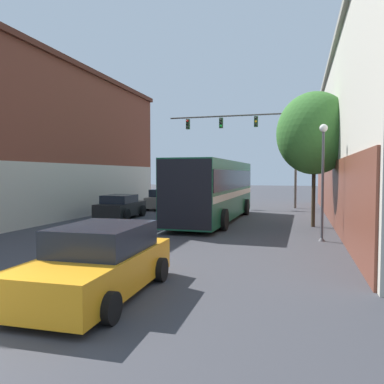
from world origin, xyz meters
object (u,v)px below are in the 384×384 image
object	(u,v)px
parked_car_left_mid	(165,199)
traffic_signal_gantry	(252,135)
hatchback_foreground	(99,263)
street_tree_near	(314,133)
parked_car_left_near	(121,207)
street_lamp	(323,175)
bus	(214,188)

from	to	relation	value
parked_car_left_mid	traffic_signal_gantry	xyz separation A→B (m)	(6.03, 3.08, 4.83)
hatchback_foreground	street_tree_near	xyz separation A→B (m)	(4.71, 11.99, 3.82)
parked_car_left_mid	street_tree_near	xyz separation A→B (m)	(10.21, -6.83, 3.82)
parked_car_left_near	street_tree_near	distance (m)	11.25
parked_car_left_near	hatchback_foreground	bearing A→B (deg)	-157.33
hatchback_foreground	parked_car_left_mid	xyz separation A→B (m)	(-5.49, 18.82, 0.00)
traffic_signal_gantry	street_tree_near	xyz separation A→B (m)	(4.17, -9.91, -1.01)
parked_car_left_near	street_lamp	distance (m)	11.81
hatchback_foreground	parked_car_left_mid	world-z (taller)	hatchback_foreground
hatchback_foreground	traffic_signal_gantry	size ratio (longest dim) A/B	0.43
street_lamp	street_tree_near	world-z (taller)	street_tree_near
parked_car_left_near	street_tree_near	size ratio (longest dim) A/B	0.60
hatchback_foreground	traffic_signal_gantry	world-z (taller)	traffic_signal_gantry
hatchback_foreground	street_lamp	distance (m)	9.55
parked_car_left_mid	street_tree_near	size ratio (longest dim) A/B	0.69
parked_car_left_mid	street_lamp	size ratio (longest dim) A/B	1.01
hatchback_foreground	street_lamp	world-z (taller)	street_lamp
hatchback_foreground	street_tree_near	bearing A→B (deg)	-23.24
bus	street_lamp	size ratio (longest dim) A/B	2.45
parked_car_left_mid	street_lamp	world-z (taller)	street_lamp
hatchback_foreground	traffic_signal_gantry	bearing A→B (deg)	-3.19
traffic_signal_gantry	street_lamp	world-z (taller)	traffic_signal_gantry
traffic_signal_gantry	street_lamp	bearing A→B (deg)	-72.57
bus	traffic_signal_gantry	distance (m)	9.77
parked_car_left_near	parked_car_left_mid	distance (m)	6.32
traffic_signal_gantry	street_lamp	distance (m)	14.88
bus	parked_car_left_near	bearing A→B (deg)	94.82
street_tree_near	street_lamp	bearing A→B (deg)	-87.24
traffic_signal_gantry	street_tree_near	size ratio (longest dim) A/B	1.53
parked_car_left_near	parked_car_left_mid	world-z (taller)	parked_car_left_mid
bus	traffic_signal_gantry	size ratio (longest dim) A/B	1.10
bus	hatchback_foreground	bearing A→B (deg)	-177.55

